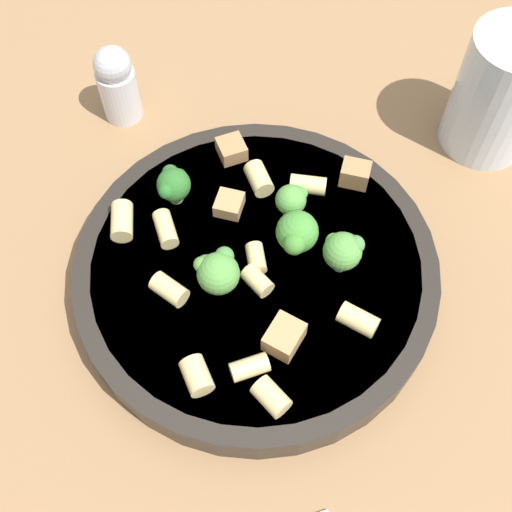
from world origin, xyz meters
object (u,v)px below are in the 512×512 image
at_px(broccoli_floret_4, 292,200).
at_px(rigatoni_8, 197,376).
at_px(rigatoni_2, 259,179).
at_px(rigatoni_10, 308,185).
at_px(rigatoni_4, 122,221).
at_px(chicken_chunk_0, 232,203).
at_px(rigatoni_7, 250,367).
at_px(chicken_chunk_3, 232,149).
at_px(rigatoni_6, 257,281).
at_px(rigatoni_9, 258,252).
at_px(pasta_bowl, 256,271).
at_px(broccoli_floret_0, 343,250).
at_px(rigatoni_5, 271,397).
at_px(pepper_shaker, 117,83).
at_px(rigatoni_1, 168,285).
at_px(broccoli_floret_2, 217,272).
at_px(rigatoni_0, 166,229).
at_px(broccoli_floret_1, 299,237).
at_px(drinking_glass, 498,99).
at_px(chicken_chunk_1, 284,337).
at_px(broccoli_floret_3, 173,184).
at_px(rigatoni_3, 358,320).
at_px(chicken_chunk_2, 355,174).

height_order(broccoli_floret_4, rigatoni_8, broccoli_floret_4).
xyz_separation_m(rigatoni_2, rigatoni_10, (0.02, 0.03, -0.00)).
relative_size(rigatoni_4, chicken_chunk_0, 1.39).
xyz_separation_m(rigatoni_7, chicken_chunk_3, (-0.18, 0.06, 0.00)).
height_order(rigatoni_6, rigatoni_9, same).
relative_size(broccoli_floret_4, rigatoni_7, 1.35).
height_order(rigatoni_2, rigatoni_6, rigatoni_2).
bearing_deg(pasta_bowl, rigatoni_2, 155.16).
relative_size(broccoli_floret_0, rigatoni_5, 1.51).
relative_size(pasta_bowl, broccoli_floret_4, 7.86).
xyz_separation_m(rigatoni_4, rigatoni_10, (0.02, 0.15, -0.00)).
bearing_deg(rigatoni_2, rigatoni_10, 58.98).
bearing_deg(pepper_shaker, rigatoni_5, 1.96).
bearing_deg(rigatoni_9, rigatoni_1, -89.42).
xyz_separation_m(broccoli_floret_2, rigatoni_8, (0.06, -0.04, -0.01)).
bearing_deg(pepper_shaker, rigatoni_0, -3.66).
bearing_deg(rigatoni_5, rigatoni_4, -163.88).
bearing_deg(broccoli_floret_1, chicken_chunk_3, -174.89).
bearing_deg(rigatoni_4, rigatoni_6, 40.64).
bearing_deg(drinking_glass, rigatoni_2, -92.59).
xyz_separation_m(rigatoni_1, rigatoni_7, (0.08, 0.03, -0.00)).
xyz_separation_m(rigatoni_2, chicken_chunk_3, (-0.04, -0.01, -0.00)).
xyz_separation_m(rigatoni_4, rigatoni_8, (0.14, 0.01, 0.00)).
xyz_separation_m(broccoli_floret_2, chicken_chunk_1, (0.06, 0.03, -0.01)).
height_order(rigatoni_2, pepper_shaker, pepper_shaker).
relative_size(broccoli_floret_2, chicken_chunk_3, 1.69).
distance_m(broccoli_floret_3, chicken_chunk_3, 0.06).
bearing_deg(broccoli_floret_2, rigatoni_0, -160.95).
relative_size(rigatoni_4, chicken_chunk_1, 1.12).
distance_m(broccoli_floret_0, rigatoni_10, 0.08).
relative_size(rigatoni_3, rigatoni_7, 1.06).
relative_size(rigatoni_6, chicken_chunk_1, 0.85).
xyz_separation_m(pasta_bowl, rigatoni_1, (-0.00, -0.07, 0.02)).
relative_size(rigatoni_1, chicken_chunk_1, 0.99).
bearing_deg(rigatoni_1, broccoli_floret_0, 76.09).
distance_m(broccoli_floret_3, drinking_glass, 0.28).
height_order(rigatoni_3, chicken_chunk_2, chicken_chunk_2).
bearing_deg(pasta_bowl, chicken_chunk_3, 167.89).
bearing_deg(rigatoni_1, chicken_chunk_3, 137.97).
xyz_separation_m(broccoli_floret_3, rigatoni_8, (0.15, -0.04, -0.01)).
bearing_deg(rigatoni_10, rigatoni_5, -33.29).
height_order(chicken_chunk_0, chicken_chunk_2, chicken_chunk_2).
xyz_separation_m(broccoli_floret_4, pepper_shaker, (-0.18, -0.08, -0.01)).
bearing_deg(rigatoni_5, rigatoni_3, 109.01).
distance_m(broccoli_floret_1, broccoli_floret_4, 0.03).
bearing_deg(rigatoni_10, rigatoni_4, -99.34).
height_order(broccoli_floret_0, rigatoni_9, broccoli_floret_0).
height_order(rigatoni_1, chicken_chunk_3, rigatoni_1).
relative_size(rigatoni_0, chicken_chunk_3, 1.30).
distance_m(chicken_chunk_1, drinking_glass, 0.28).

